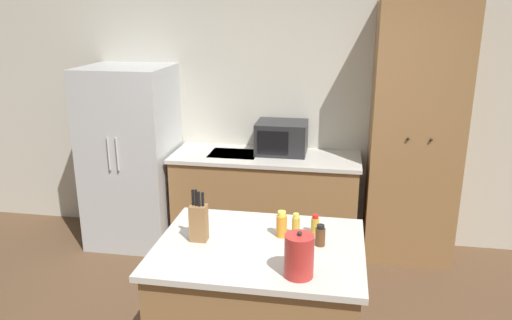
% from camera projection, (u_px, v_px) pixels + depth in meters
% --- Properties ---
extents(wall_back, '(7.20, 0.06, 2.60)m').
position_uv_depth(wall_back, '(292.00, 108.00, 4.76)').
color(wall_back, beige).
rests_on(wall_back, ground_plane).
extents(refrigerator, '(0.79, 0.75, 1.71)m').
position_uv_depth(refrigerator, '(132.00, 157.00, 4.76)').
color(refrigerator, '#B7BABC').
rests_on(refrigerator, ground_plane).
extents(back_counter, '(1.73, 0.65, 0.92)m').
position_uv_depth(back_counter, '(265.00, 201.00, 4.72)').
color(back_counter, olive).
rests_on(back_counter, ground_plane).
extents(pantry_cabinet, '(0.76, 0.54, 2.27)m').
position_uv_depth(pantry_cabinet, '(415.00, 137.00, 4.35)').
color(pantry_cabinet, olive).
rests_on(pantry_cabinet, ground_plane).
extents(kitchen_island, '(1.17, 0.91, 0.93)m').
position_uv_depth(kitchen_island, '(259.00, 315.00, 2.96)').
color(kitchen_island, olive).
rests_on(kitchen_island, ground_plane).
extents(microwave, '(0.46, 0.38, 0.30)m').
position_uv_depth(microwave, '(282.00, 138.00, 4.61)').
color(microwave, '#232326').
rests_on(microwave, back_counter).
extents(knife_block, '(0.10, 0.08, 0.31)m').
position_uv_depth(knife_block, '(199.00, 222.00, 2.85)').
color(knife_block, olive).
rests_on(knife_block, kitchen_island).
extents(spice_bottle_tall_dark, '(0.06, 0.06, 0.13)m').
position_uv_depth(spice_bottle_tall_dark, '(320.00, 236.00, 2.80)').
color(spice_bottle_tall_dark, '#563319').
rests_on(spice_bottle_tall_dark, kitchen_island).
extents(spice_bottle_short_red, '(0.05, 0.05, 0.14)m').
position_uv_depth(spice_bottle_short_red, '(296.00, 226.00, 2.91)').
color(spice_bottle_short_red, gold).
rests_on(spice_bottle_short_red, kitchen_island).
extents(spice_bottle_amber_oil, '(0.05, 0.05, 0.12)m').
position_uv_depth(spice_bottle_amber_oil, '(315.00, 225.00, 2.94)').
color(spice_bottle_amber_oil, gold).
rests_on(spice_bottle_amber_oil, kitchen_island).
extents(spice_bottle_green_herb, '(0.06, 0.06, 0.16)m').
position_uv_depth(spice_bottle_green_herb, '(282.00, 225.00, 2.91)').
color(spice_bottle_green_herb, orange).
rests_on(spice_bottle_green_herb, kitchen_island).
extents(kettle, '(0.15, 0.15, 0.25)m').
position_uv_depth(kettle, '(299.00, 256.00, 2.47)').
color(kettle, '#B72D28').
rests_on(kettle, kitchen_island).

